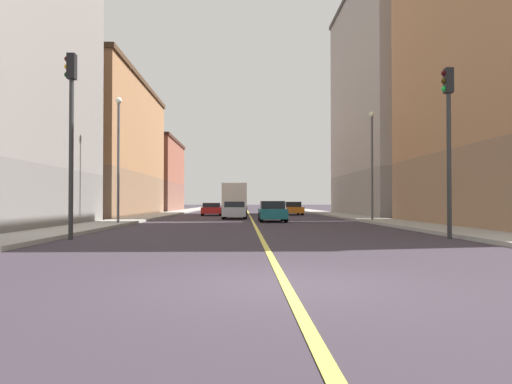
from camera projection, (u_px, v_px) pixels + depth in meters
The scene contains 18 objects.
ground_plane at pixel (285, 285), 8.05m from camera, with size 400.00×400.00×0.00m, color #352D37.
sidewalk_left at pixel (322, 213), 57.25m from camera, with size 2.60×168.00×0.15m, color #9E9B93.
sidewalk_right at pixel (175, 213), 56.80m from camera, with size 2.60×168.00×0.15m, color #9E9B93.
lane_center_stripe at pixel (249, 213), 57.02m from camera, with size 0.16×154.00×0.01m, color #E5D14C.
building_left_mid at pixel (409, 102), 48.59m from camera, with size 11.88×21.36×22.05m.
building_right_midblock at pixel (81, 148), 45.76m from camera, with size 11.88×23.05×12.39m.
building_right_distant at pixel (135, 176), 68.71m from camera, with size 11.88×17.24×9.79m.
traffic_light_left_near at pixel (448, 129), 17.93m from camera, with size 0.40×0.32×6.13m.
traffic_light_right_near at pixel (71, 120), 17.57m from camera, with size 0.40×0.32×6.55m.
street_lamp_left_near at pixel (372, 154), 32.41m from camera, with size 0.36×0.36×7.02m.
street_lamp_right_near at pixel (118, 147), 28.26m from camera, with size 0.36×0.36×7.09m.
car_orange at pixel (292, 208), 50.08m from camera, with size 1.96×4.28×1.31m.
car_silver at pixel (235, 210), 38.74m from camera, with size 1.92×4.57×1.34m.
car_white at pixel (238, 207), 62.53m from camera, with size 1.96×4.36×1.34m.
car_teal at pixel (272, 212), 33.36m from camera, with size 1.83×4.01×1.37m.
car_black at pixel (237, 208), 54.24m from camera, with size 1.87×3.94×1.37m.
car_red at pixel (212, 209), 47.95m from camera, with size 2.03×4.18×1.21m.
box_truck at pixel (235, 199), 48.79m from camera, with size 2.38×7.78×3.03m.
Camera 1 is at (-0.69, -8.06, 1.35)m, focal length 35.13 mm.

